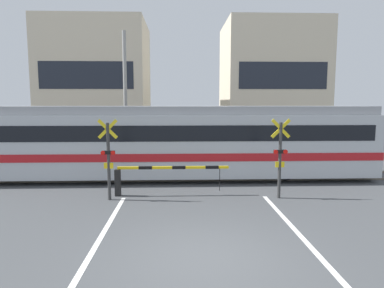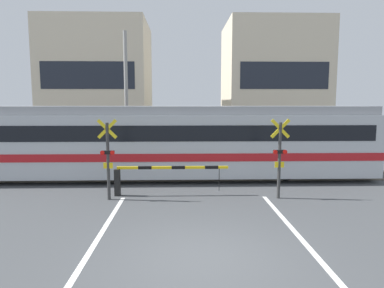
# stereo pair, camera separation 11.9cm
# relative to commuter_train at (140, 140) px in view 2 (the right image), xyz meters

# --- Properties ---
(ground_plane) EXTENTS (160.00, 160.00, 0.00)m
(ground_plane) POSITION_rel_commuter_train_xyz_m (2.27, -8.07, -1.71)
(ground_plane) COLOR #444749
(rail_track_near) EXTENTS (50.00, 0.10, 0.08)m
(rail_track_near) POSITION_rel_commuter_train_xyz_m (2.27, -0.72, -1.67)
(rail_track_near) COLOR #6B6051
(rail_track_near) RESTS_ON ground_plane
(rail_track_far) EXTENTS (50.00, 0.10, 0.08)m
(rail_track_far) POSITION_rel_commuter_train_xyz_m (2.27, 0.72, -1.67)
(rail_track_far) COLOR #6B6051
(rail_track_far) RESTS_ON ground_plane
(road_stripe_left) EXTENTS (0.14, 8.86, 0.01)m
(road_stripe_left) POSITION_rel_commuter_train_xyz_m (-0.24, -7.64, -1.71)
(road_stripe_left) COLOR white
(road_stripe_left) RESTS_ON ground_plane
(road_stripe_right) EXTENTS (0.14, 8.86, 0.01)m
(road_stripe_right) POSITION_rel_commuter_train_xyz_m (4.78, -7.64, -1.71)
(road_stripe_right) COLOR white
(road_stripe_right) RESTS_ON ground_plane
(commuter_train) EXTENTS (20.31, 2.90, 3.20)m
(commuter_train) POSITION_rel_commuter_train_xyz_m (0.00, 0.00, 0.00)
(commuter_train) COLOR #B7BCC1
(commuter_train) RESTS_ON ground_plane
(crossing_barrier_near) EXTENTS (4.10, 0.20, 1.07)m
(crossing_barrier_near) POSITION_rel_commuter_train_xyz_m (0.66, -2.91, -0.93)
(crossing_barrier_near) COLOR black
(crossing_barrier_near) RESTS_ON ground_plane
(crossing_barrier_far) EXTENTS (4.10, 0.20, 1.07)m
(crossing_barrier_far) POSITION_rel_commuter_train_xyz_m (3.87, 2.94, -0.93)
(crossing_barrier_far) COLOR black
(crossing_barrier_far) RESTS_ON ground_plane
(crossing_signal_left) EXTENTS (0.68, 0.15, 2.80)m
(crossing_signal_left) POSITION_rel_commuter_train_xyz_m (-0.69, -3.41, -0.18)
(crossing_signal_left) COLOR #333333
(crossing_signal_left) RESTS_ON ground_plane
(crossing_signal_right) EXTENTS (0.68, 0.15, 2.80)m
(crossing_signal_right) POSITION_rel_commuter_train_xyz_m (5.23, -3.41, -0.18)
(crossing_signal_right) COLOR #333333
(crossing_signal_right) RESTS_ON ground_plane
(building_left_of_street) EXTENTS (7.84, 6.64, 9.57)m
(building_left_of_street) POSITION_rel_commuter_train_xyz_m (-4.76, 12.81, 3.07)
(building_left_of_street) COLOR beige
(building_left_of_street) RESTS_ON ground_plane
(building_right_of_street) EXTENTS (7.58, 6.64, 9.60)m
(building_right_of_street) POSITION_rel_commuter_train_xyz_m (9.17, 12.81, 3.09)
(building_right_of_street) COLOR beige
(building_right_of_street) RESTS_ON ground_plane
(utility_pole_streetside) EXTENTS (0.22, 0.22, 7.49)m
(utility_pole_streetside) POSITION_rel_commuter_train_xyz_m (-1.44, 5.44, 2.03)
(utility_pole_streetside) COLOR gray
(utility_pole_streetside) RESTS_ON ground_plane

